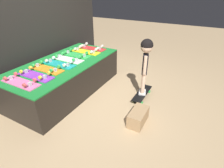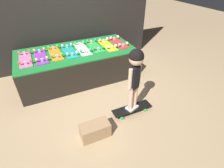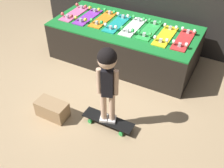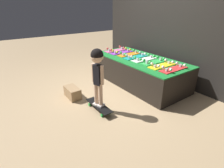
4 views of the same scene
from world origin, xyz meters
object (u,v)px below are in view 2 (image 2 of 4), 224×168
(skateboard_yellow_on_rack, at_px, (107,45))
(skateboard_red_on_rack, at_px, (118,43))
(storage_box, at_px, (95,130))
(skateboard_teal_on_rack, at_px, (69,51))
(skateboard_purple_on_rack, at_px, (41,56))
(skateboard_white_on_rack, at_px, (82,48))
(skateboard_green_on_rack, at_px, (95,46))
(child, at_px, (135,70))
(skateboard_pink_on_rack, at_px, (25,59))
(skateboard_on_floor, at_px, (132,109))
(skateboard_orange_on_rack, at_px, (55,53))

(skateboard_yellow_on_rack, bearing_deg, skateboard_red_on_rack, 2.77)
(storage_box, bearing_deg, skateboard_teal_on_rack, 86.36)
(skateboard_purple_on_rack, relative_size, skateboard_teal_on_rack, 1.00)
(skateboard_white_on_rack, relative_size, skateboard_yellow_on_rack, 1.00)
(skateboard_green_on_rack, relative_size, child, 0.63)
(skateboard_teal_on_rack, bearing_deg, skateboard_pink_on_rack, 179.96)
(skateboard_yellow_on_rack, height_order, child, child)
(skateboard_teal_on_rack, height_order, skateboard_on_floor, skateboard_teal_on_rack)
(skateboard_yellow_on_rack, bearing_deg, skateboard_purple_on_rack, 179.56)
(skateboard_orange_on_rack, bearing_deg, skateboard_green_on_rack, -0.26)
(skateboard_yellow_on_rack, height_order, storage_box, skateboard_yellow_on_rack)
(skateboard_green_on_rack, bearing_deg, skateboard_on_floor, -87.00)
(skateboard_pink_on_rack, xyz_separation_m, child, (1.35, -1.36, 0.18))
(skateboard_pink_on_rack, distance_m, skateboard_yellow_on_rack, 1.53)
(skateboard_green_on_rack, distance_m, skateboard_on_floor, 1.49)
(skateboard_green_on_rack, bearing_deg, skateboard_teal_on_rack, -176.38)
(skateboard_green_on_rack, bearing_deg, skateboard_orange_on_rack, 179.74)
(skateboard_on_floor, bearing_deg, skateboard_purple_on_rack, 128.82)
(skateboard_orange_on_rack, distance_m, child, 1.64)
(skateboard_on_floor, bearing_deg, skateboard_teal_on_rack, 113.16)
(skateboard_orange_on_rack, bearing_deg, skateboard_pink_on_rack, -176.05)
(skateboard_pink_on_rack, height_order, storage_box, skateboard_pink_on_rack)
(skateboard_white_on_rack, distance_m, skateboard_red_on_rack, 0.76)
(skateboard_orange_on_rack, distance_m, skateboard_green_on_rack, 0.76)
(skateboard_teal_on_rack, relative_size, child, 0.63)
(skateboard_purple_on_rack, xyz_separation_m, skateboard_red_on_rack, (1.53, 0.00, 0.00))
(storage_box, bearing_deg, skateboard_yellow_on_rack, 60.60)
(skateboard_white_on_rack, xyz_separation_m, storage_box, (-0.35, -1.56, -0.50))
(skateboard_white_on_rack, xyz_separation_m, skateboard_yellow_on_rack, (0.51, -0.03, 0.00))
(skateboard_purple_on_rack, xyz_separation_m, storage_box, (0.41, -1.54, -0.50))
(skateboard_red_on_rack, bearing_deg, child, -107.80)
(skateboard_orange_on_rack, height_order, skateboard_on_floor, skateboard_orange_on_rack)
(skateboard_pink_on_rack, relative_size, skateboard_on_floor, 0.97)
(skateboard_white_on_rack, bearing_deg, storage_box, -102.71)
(skateboard_purple_on_rack, height_order, skateboard_orange_on_rack, same)
(skateboard_pink_on_rack, distance_m, storage_box, 1.75)
(skateboard_white_on_rack, xyz_separation_m, child, (0.33, -1.38, 0.18))
(skateboard_red_on_rack, bearing_deg, skateboard_white_on_rack, 178.32)
(skateboard_white_on_rack, bearing_deg, skateboard_pink_on_rack, -178.91)
(skateboard_green_on_rack, height_order, skateboard_red_on_rack, same)
(skateboard_orange_on_rack, relative_size, skateboard_green_on_rack, 1.00)
(skateboard_on_floor, distance_m, storage_box, 0.71)
(skateboard_purple_on_rack, height_order, skateboard_teal_on_rack, same)
(skateboard_yellow_on_rack, distance_m, child, 1.37)
(child, bearing_deg, skateboard_teal_on_rack, 95.14)
(skateboard_purple_on_rack, relative_size, skateboard_yellow_on_rack, 1.00)
(child, bearing_deg, skateboard_red_on_rack, 54.19)
(skateboard_green_on_rack, xyz_separation_m, skateboard_red_on_rack, (0.51, -0.03, 0.00))
(skateboard_orange_on_rack, xyz_separation_m, skateboard_red_on_rack, (1.27, -0.04, 0.00))
(skateboard_pink_on_rack, relative_size, storage_box, 1.57)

